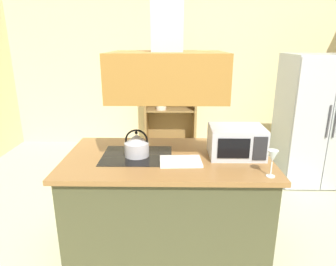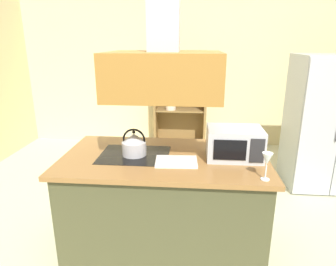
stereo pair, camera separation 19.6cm
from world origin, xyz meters
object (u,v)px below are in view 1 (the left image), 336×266
object	(u,v)px
cutting_board	(181,161)
microwave	(236,142)
kettle	(137,145)
refrigerator	(316,120)
dish_cabinet	(170,105)
wine_glass_on_counter	(273,157)

from	to	relation	value
cutting_board	microwave	world-z (taller)	microwave
kettle	refrigerator	bearing A→B (deg)	32.87
dish_cabinet	microwave	distance (m)	2.87
microwave	cutting_board	bearing A→B (deg)	-162.03
microwave	wine_glass_on_counter	size ratio (longest dim) A/B	2.23
dish_cabinet	cutting_board	bearing A→B (deg)	-87.91
cutting_board	microwave	bearing A→B (deg)	17.97
dish_cabinet	wine_glass_on_counter	size ratio (longest dim) A/B	8.27
cutting_board	microwave	xyz separation A→B (m)	(0.48, 0.16, 0.12)
refrigerator	microwave	xyz separation A→B (m)	(-1.36, -1.42, 0.18)
dish_cabinet	wine_glass_on_counter	xyz separation A→B (m)	(0.76, -3.21, 0.30)
refrigerator	cutting_board	size ratio (longest dim) A/B	5.01
refrigerator	microwave	world-z (taller)	refrigerator
dish_cabinet	wine_glass_on_counter	distance (m)	3.31
kettle	cutting_board	xyz separation A→B (m)	(0.38, -0.14, -0.09)
refrigerator	wine_glass_on_counter	xyz separation A→B (m)	(-1.18, -1.83, 0.20)
dish_cabinet	cutting_board	size ratio (longest dim) A/B	5.01
refrigerator	kettle	xyz separation A→B (m)	(-2.22, -1.43, 0.15)
cutting_board	wine_glass_on_counter	world-z (taller)	wine_glass_on_counter
wine_glass_on_counter	refrigerator	bearing A→B (deg)	57.08
kettle	dish_cabinet	bearing A→B (deg)	84.52
dish_cabinet	cutting_board	world-z (taller)	dish_cabinet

